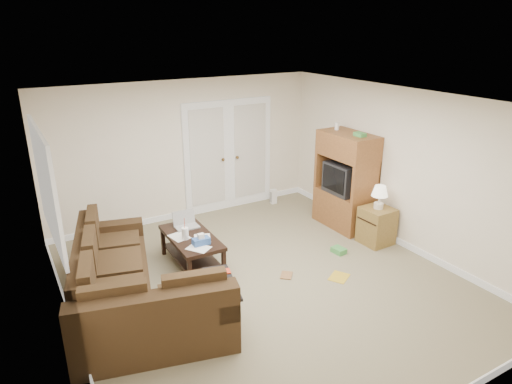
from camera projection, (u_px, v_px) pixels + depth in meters
floor at (265, 282)px, 6.35m from camera, size 5.50×5.50×0.00m
ceiling at (266, 101)px, 5.49m from camera, size 5.00×5.50×0.02m
wall_left at (60, 241)px, 4.74m from camera, size 0.02×5.50×2.50m
wall_right at (402, 169)px, 7.10m from camera, size 0.02×5.50×2.50m
wall_back at (185, 150)px, 8.15m from camera, size 5.00×0.02×2.50m
wall_front at (441, 303)px, 3.69m from camera, size 5.00×0.02×2.50m
baseboards at (265, 279)px, 6.34m from camera, size 5.00×5.50×0.10m
french_doors at (229, 156)px, 8.60m from camera, size 1.80×0.05×2.13m
window_left at (47, 186)px, 5.47m from camera, size 0.05×1.92×1.42m
sectional_sofa at (130, 292)px, 5.52m from camera, size 1.93×3.01×0.82m
coffee_table at (192, 249)px, 6.70m from camera, size 0.61×1.20×0.81m
tv_armoire at (345, 180)px, 7.86m from camera, size 0.58×1.05×1.79m
side_cabinet at (377, 223)px, 7.37m from camera, size 0.48×0.48×0.99m
space_heater at (273, 196)px, 9.09m from camera, size 0.12×0.10×0.29m
floor_magazine at (339, 277)px, 6.46m from camera, size 0.38×0.36×0.01m
floor_greenbox at (339, 250)px, 7.14m from camera, size 0.18×0.23×0.08m
floor_book at (281, 275)px, 6.52m from camera, size 0.26×0.26×0.02m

